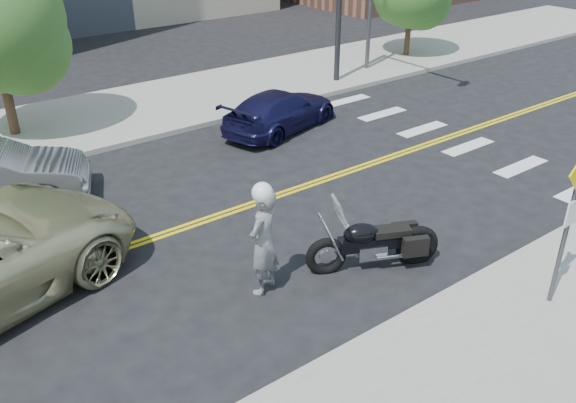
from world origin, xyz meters
The scene contains 6 objects.
ground_plane centered at (0.00, 0.00, 0.00)m, with size 120.00×120.00×0.00m, color black.
sidewalk_far centered at (0.00, 7.50, 0.07)m, with size 60.00×5.00×0.15m, color #9E9B91.
pedestrian_sign centered at (4.20, -6.31, 1.96)m, with size 0.78×0.08×3.00m.
motorcyclist centered at (0.53, -2.89, 1.08)m, with size 0.88×0.76×2.17m.
motorcycle centered at (2.64, -3.53, 0.77)m, with size 2.54×0.77×1.55m, color black, non-canonical shape.
parked_car_blue centered at (5.60, 3.48, 0.59)m, with size 1.66×4.10×1.19m, color #171643.
Camera 1 is at (-4.61, -10.41, 6.61)m, focal length 38.00 mm.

